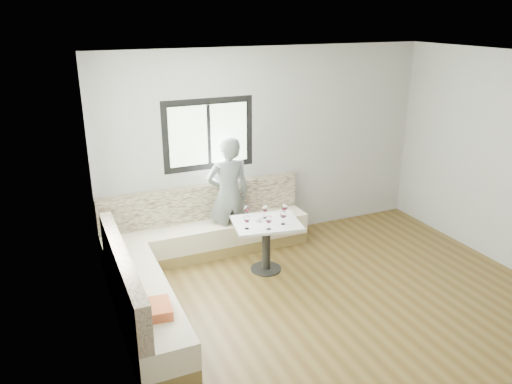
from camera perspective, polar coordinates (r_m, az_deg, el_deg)
room at (r=5.27m, az=11.71°, el=-0.83°), size 5.01×5.01×2.81m
banquette at (r=6.41m, az=-8.45°, el=-7.28°), size 2.90×2.80×0.95m
table at (r=6.50m, az=1.18°, el=-4.84°), size 0.94×0.78×0.69m
person at (r=6.94m, az=-3.17°, el=-0.33°), size 0.64×0.45×1.68m
olive_ramekin at (r=6.46m, az=0.16°, el=-3.12°), size 0.10×0.10×0.04m
wine_glass_a at (r=6.18m, az=-1.05°, el=-3.15°), size 0.08×0.08×0.18m
wine_glass_b at (r=6.17m, az=1.46°, el=-3.21°), size 0.08×0.08×0.18m
wine_glass_c at (r=6.33m, az=3.14°, el=-2.64°), size 0.08×0.08×0.18m
wine_glass_d at (r=6.50m, az=1.06°, el=-1.95°), size 0.08×0.08×0.18m
wine_glass_e at (r=6.56m, az=3.28°, el=-1.80°), size 0.08×0.08×0.18m
wine_glass_f at (r=6.51m, az=-1.06°, el=-1.95°), size 0.08×0.08×0.18m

